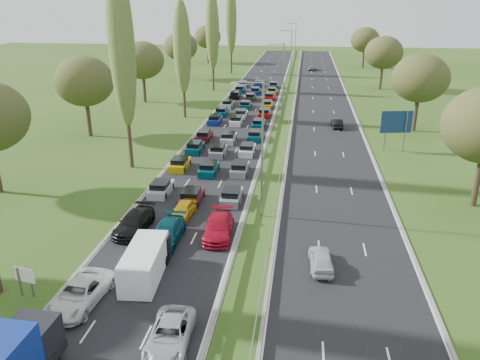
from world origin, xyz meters
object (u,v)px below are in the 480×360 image
(info_sign, at_px, (25,278))
(near_car_2, at_px, (80,294))
(near_car_3, at_px, (134,222))
(direction_sign, at_px, (396,124))
(white_van_rear, at_px, (146,261))

(info_sign, bearing_deg, near_car_2, -5.18)
(near_car_3, bearing_deg, direction_sign, 49.80)
(white_van_rear, relative_size, direction_sign, 1.10)
(near_car_3, height_order, info_sign, info_sign)
(near_car_2, bearing_deg, white_van_rear, 54.60)
(near_car_2, distance_m, info_sign, 3.87)
(near_car_2, relative_size, direction_sign, 1.05)
(near_car_3, relative_size, direction_sign, 1.02)
(near_car_3, distance_m, white_van_rear, 7.24)
(near_car_2, relative_size, near_car_3, 1.03)
(near_car_2, distance_m, white_van_rear, 4.85)
(info_sign, relative_size, direction_sign, 0.40)
(info_sign, bearing_deg, direction_sign, 51.05)
(near_car_2, height_order, white_van_rear, white_van_rear)
(near_car_2, xyz_separation_m, info_sign, (-3.80, 0.34, 0.59))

